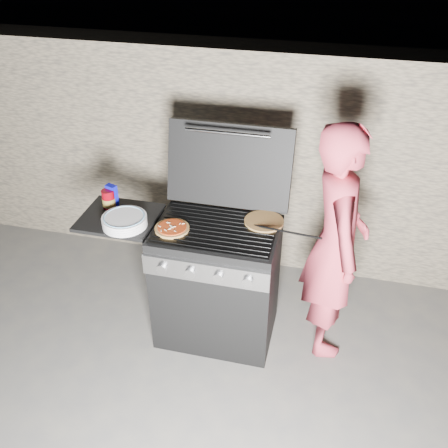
% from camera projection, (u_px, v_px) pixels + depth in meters
% --- Properties ---
extents(ground, '(50.00, 50.00, 0.00)m').
position_uv_depth(ground, '(217.00, 330.00, 3.69)').
color(ground, '#4E4E4D').
extents(stone_wall, '(8.00, 0.35, 1.80)m').
position_uv_depth(stone_wall, '(248.00, 159.00, 4.04)').
color(stone_wall, gray).
rests_on(stone_wall, ground).
extents(gas_grill, '(1.34, 0.79, 0.91)m').
position_uv_depth(gas_grill, '(182.00, 277.00, 3.49)').
color(gas_grill, black).
rests_on(gas_grill, ground).
extents(pizza_topped, '(0.23, 0.23, 0.02)m').
position_uv_depth(pizza_topped, '(172.00, 228.00, 3.17)').
color(pizza_topped, tan).
rests_on(pizza_topped, gas_grill).
extents(pizza_plain, '(0.26, 0.26, 0.01)m').
position_uv_depth(pizza_plain, '(264.00, 221.00, 3.24)').
color(pizza_plain, '#E1B15A').
rests_on(pizza_plain, gas_grill).
extents(sauce_jar, '(0.11, 0.11, 0.13)m').
position_uv_depth(sauce_jar, '(109.00, 199.00, 3.38)').
color(sauce_jar, '#70020C').
rests_on(sauce_jar, gas_grill).
extents(blue_carton, '(0.08, 0.06, 0.16)m').
position_uv_depth(blue_carton, '(112.00, 195.00, 3.40)').
color(blue_carton, '#0B0DB5').
rests_on(blue_carton, gas_grill).
extents(plate_stack, '(0.35, 0.35, 0.07)m').
position_uv_depth(plate_stack, '(125.00, 221.00, 3.21)').
color(plate_stack, white).
rests_on(plate_stack, gas_grill).
extents(person, '(0.51, 0.67, 1.65)m').
position_uv_depth(person, '(336.00, 244.00, 3.19)').
color(person, '#C0394A').
rests_on(person, ground).
extents(tongs, '(0.48, 0.19, 0.10)m').
position_uv_depth(tongs, '(284.00, 230.00, 3.08)').
color(tongs, black).
rests_on(tongs, gas_grill).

